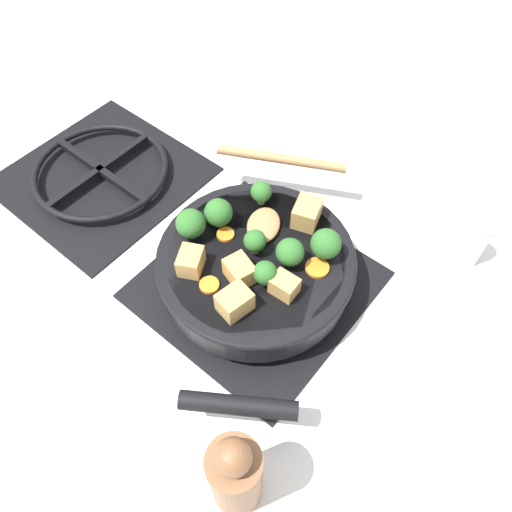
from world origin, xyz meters
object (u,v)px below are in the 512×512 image
(wooden_spoon, at_px, (274,187))
(salt_shaker, at_px, (474,243))
(skillet_pan, at_px, (256,266))
(pepper_mill, at_px, (235,475))

(wooden_spoon, distance_m, salt_shaker, 0.32)
(wooden_spoon, xyz_separation_m, salt_shaker, (0.14, -0.29, -0.04))
(skillet_pan, relative_size, pepper_mill, 2.09)
(skillet_pan, bearing_deg, wooden_spoon, 27.38)
(skillet_pan, xyz_separation_m, wooden_spoon, (0.12, 0.06, 0.03))
(pepper_mill, relative_size, salt_shaker, 2.03)
(skillet_pan, xyz_separation_m, salt_shaker, (0.25, -0.23, -0.01))
(skillet_pan, relative_size, wooden_spoon, 1.66)
(wooden_spoon, relative_size, salt_shaker, 2.56)
(skillet_pan, distance_m, salt_shaker, 0.34)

